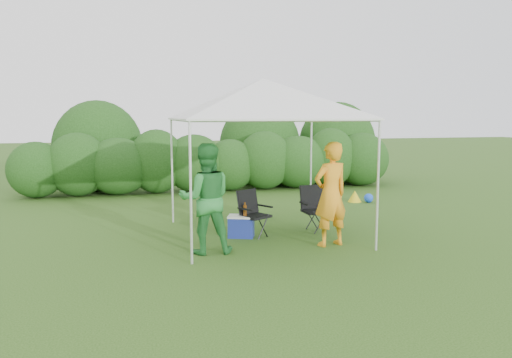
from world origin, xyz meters
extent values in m
plane|color=#375D1D|center=(0.00, 0.00, 0.00)|extent=(70.00, 70.00, 0.00)
ellipsoid|color=#224E18|center=(-4.71, 6.00, 0.75)|extent=(1.50, 1.28, 1.50)
cylinder|color=#382616|center=(-4.71, 6.00, 0.15)|extent=(0.12, 0.12, 0.30)
ellipsoid|color=#224E18|center=(-3.66, 6.00, 0.86)|extent=(1.65, 1.40, 1.73)
cylinder|color=#382616|center=(-3.66, 6.00, 0.15)|extent=(0.12, 0.12, 0.30)
ellipsoid|color=#224E18|center=(-2.62, 6.00, 0.79)|extent=(1.80, 1.53, 1.57)
cylinder|color=#382616|center=(-2.62, 6.00, 0.15)|extent=(0.12, 0.12, 0.30)
ellipsoid|color=#224E18|center=(-1.57, 6.00, 0.90)|extent=(1.58, 1.34, 1.80)
cylinder|color=#382616|center=(-1.57, 6.00, 0.15)|extent=(0.12, 0.12, 0.30)
ellipsoid|color=#224E18|center=(-0.52, 6.00, 0.82)|extent=(1.73, 1.47, 1.65)
cylinder|color=#382616|center=(-0.52, 6.00, 0.15)|extent=(0.12, 0.12, 0.30)
ellipsoid|color=#224E18|center=(0.52, 6.00, 0.75)|extent=(1.50, 1.28, 1.50)
cylinder|color=#382616|center=(0.52, 6.00, 0.15)|extent=(0.12, 0.12, 0.30)
ellipsoid|color=#224E18|center=(1.57, 6.00, 0.86)|extent=(1.65, 1.40, 1.73)
cylinder|color=#382616|center=(1.57, 6.00, 0.15)|extent=(0.12, 0.12, 0.30)
ellipsoid|color=#224E18|center=(2.62, 6.00, 0.79)|extent=(1.80, 1.53, 1.57)
cylinder|color=#382616|center=(2.62, 6.00, 0.15)|extent=(0.12, 0.12, 0.30)
ellipsoid|color=#224E18|center=(3.66, 6.00, 0.90)|extent=(1.57, 1.34, 1.80)
cylinder|color=#382616|center=(3.66, 6.00, 0.15)|extent=(0.12, 0.12, 0.30)
ellipsoid|color=#224E18|center=(4.71, 6.00, 0.82)|extent=(1.72, 1.47, 1.65)
cylinder|color=#382616|center=(4.71, 6.00, 0.15)|extent=(0.12, 0.12, 0.30)
cylinder|color=silver|center=(-1.50, -1.00, 1.05)|extent=(0.04, 0.04, 2.10)
cylinder|color=silver|center=(1.50, -1.00, 1.05)|extent=(0.04, 0.04, 2.10)
cylinder|color=silver|center=(-1.50, 2.00, 1.05)|extent=(0.04, 0.04, 2.10)
cylinder|color=silver|center=(1.50, 2.00, 1.05)|extent=(0.04, 0.04, 2.10)
cube|color=white|center=(0.00, 0.50, 2.12)|extent=(3.10, 3.10, 0.03)
pyramid|color=white|center=(0.00, 0.50, 2.48)|extent=(3.10, 3.10, 0.70)
cube|color=black|center=(1.05, 0.51, 0.38)|extent=(0.49, 0.45, 0.05)
cube|color=black|center=(1.04, 0.71, 0.63)|extent=(0.47, 0.15, 0.45)
cube|color=black|center=(0.81, 0.50, 0.54)|extent=(0.06, 0.40, 0.03)
cube|color=black|center=(1.29, 0.52, 0.54)|extent=(0.06, 0.40, 0.03)
cylinder|color=black|center=(0.86, 0.31, 0.19)|extent=(0.02, 0.02, 0.38)
cylinder|color=black|center=(1.26, 0.32, 0.19)|extent=(0.02, 0.02, 0.38)
cylinder|color=black|center=(0.84, 0.70, 0.19)|extent=(0.02, 0.02, 0.38)
cylinder|color=black|center=(1.24, 0.72, 0.19)|extent=(0.02, 0.02, 0.38)
cube|color=black|center=(-0.17, 0.41, 0.37)|extent=(0.61, 0.60, 0.04)
cube|color=black|center=(-0.27, 0.58, 0.62)|extent=(0.46, 0.34, 0.44)
cube|color=black|center=(-0.37, 0.29, 0.53)|extent=(0.24, 0.36, 0.03)
cube|color=black|center=(0.04, 0.53, 0.53)|extent=(0.24, 0.36, 0.03)
cylinder|color=black|center=(-0.24, 0.14, 0.19)|extent=(0.02, 0.02, 0.37)
cylinder|color=black|center=(0.10, 0.34, 0.19)|extent=(0.02, 0.02, 0.37)
cylinder|color=black|center=(-0.43, 0.48, 0.19)|extent=(0.02, 0.02, 0.37)
cylinder|color=black|center=(-0.10, 0.67, 0.19)|extent=(0.02, 0.02, 0.37)
imported|color=orange|center=(0.89, -0.52, 0.88)|extent=(0.72, 0.56, 1.75)
imported|color=#2B8337|center=(-1.20, -0.44, 0.88)|extent=(0.90, 0.73, 1.75)
cube|color=navy|center=(-0.42, 0.43, 0.18)|extent=(0.53, 0.45, 0.36)
cube|color=silver|center=(-0.42, 0.43, 0.38)|extent=(0.55, 0.48, 0.03)
cylinder|color=#592D0C|center=(-0.36, 0.39, 0.52)|extent=(0.07, 0.07, 0.25)
cone|color=yellow|center=(3.19, 3.29, 0.14)|extent=(0.34, 0.34, 0.29)
sphere|color=blue|center=(3.48, 3.10, 0.11)|extent=(0.23, 0.23, 0.23)
camera|label=1|loc=(-2.39, -8.16, 2.18)|focal=35.00mm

